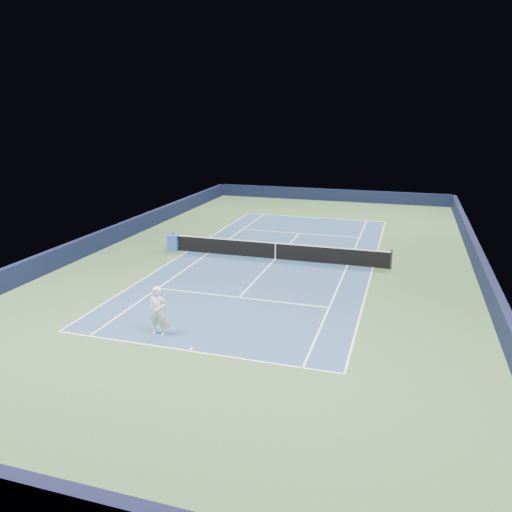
# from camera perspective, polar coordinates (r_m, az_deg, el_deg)

# --- Properties ---
(ground) EXTENTS (40.00, 40.00, 0.00)m
(ground) POSITION_cam_1_polar(r_m,az_deg,el_deg) (28.61, 2.23, -0.34)
(ground) COLOR #33532D
(ground) RESTS_ON ground
(wall_far) EXTENTS (22.00, 0.35, 1.10)m
(wall_far) POSITION_cam_1_polar(r_m,az_deg,el_deg) (47.47, 8.46, 6.92)
(wall_far) COLOR black
(wall_far) RESTS_ON ground
(wall_near) EXTENTS (22.00, 0.35, 1.10)m
(wall_near) POSITION_cam_1_polar(r_m,az_deg,el_deg) (12.34, -24.66, -23.91)
(wall_near) COLOR black
(wall_near) RESTS_ON ground
(wall_right) EXTENTS (0.35, 40.00, 1.10)m
(wall_right) POSITION_cam_1_polar(r_m,az_deg,el_deg) (27.86, 24.30, -1.11)
(wall_right) COLOR black
(wall_right) RESTS_ON ground
(wall_left) EXTENTS (0.35, 40.00, 1.10)m
(wall_left) POSITION_cam_1_polar(r_m,az_deg,el_deg) (32.83, -16.35, 2.20)
(wall_left) COLOR black
(wall_left) RESTS_ON ground
(court_surface) EXTENTS (10.97, 23.77, 0.01)m
(court_surface) POSITION_cam_1_polar(r_m,az_deg,el_deg) (28.61, 2.23, -0.33)
(court_surface) COLOR navy
(court_surface) RESTS_ON ground
(baseline_far) EXTENTS (10.97, 0.08, 0.00)m
(baseline_far) POSITION_cam_1_polar(r_m,az_deg,el_deg) (39.87, 6.64, 4.39)
(baseline_far) COLOR white
(baseline_far) RESTS_ON ground
(baseline_near) EXTENTS (10.97, 0.08, 0.00)m
(baseline_near) POSITION_cam_1_polar(r_m,az_deg,el_deg) (18.16, -7.65, -10.70)
(baseline_near) COLOR white
(baseline_near) RESTS_ON ground
(sideline_doubles_right) EXTENTS (0.08, 23.77, 0.00)m
(sideline_doubles_right) POSITION_cam_1_polar(r_m,az_deg,el_deg) (27.78, 13.23, -1.27)
(sideline_doubles_right) COLOR white
(sideline_doubles_right) RESTS_ON ground
(sideline_doubles_left) EXTENTS (0.08, 23.77, 0.00)m
(sideline_doubles_left) POSITION_cam_1_polar(r_m,az_deg,el_deg) (30.41, -7.81, 0.56)
(sideline_doubles_left) COLOR white
(sideline_doubles_left) RESTS_ON ground
(sideline_singles_right) EXTENTS (0.08, 23.77, 0.00)m
(sideline_singles_right) POSITION_cam_1_polar(r_m,az_deg,el_deg) (27.89, 10.42, -1.03)
(sideline_singles_right) COLOR white
(sideline_singles_right) RESTS_ON ground
(sideline_singles_left) EXTENTS (0.08, 23.77, 0.00)m
(sideline_singles_left) POSITION_cam_1_polar(r_m,az_deg,el_deg) (29.88, -5.42, 0.35)
(sideline_singles_left) COLOR white
(sideline_singles_left) RESTS_ON ground
(service_line_far) EXTENTS (8.23, 0.08, 0.00)m
(service_line_far) POSITION_cam_1_polar(r_m,az_deg,el_deg) (34.62, 4.96, 2.60)
(service_line_far) COLOR white
(service_line_far) RESTS_ON ground
(service_line_near) EXTENTS (8.23, 0.08, 0.00)m
(service_line_near) POSITION_cam_1_polar(r_m,az_deg,el_deg) (22.81, -1.93, -4.75)
(service_line_near) COLOR white
(service_line_near) RESTS_ON ground
(center_service_line) EXTENTS (0.08, 12.80, 0.00)m
(center_service_line) POSITION_cam_1_polar(r_m,az_deg,el_deg) (28.61, 2.23, -0.32)
(center_service_line) COLOR white
(center_service_line) RESTS_ON ground
(center_mark_far) EXTENTS (0.08, 0.30, 0.00)m
(center_mark_far) POSITION_cam_1_polar(r_m,az_deg,el_deg) (39.72, 6.60, 4.35)
(center_mark_far) COLOR white
(center_mark_far) RESTS_ON ground
(center_mark_near) EXTENTS (0.08, 0.30, 0.00)m
(center_mark_near) POSITION_cam_1_polar(r_m,az_deg,el_deg) (18.28, -7.46, -10.50)
(center_mark_near) COLOR white
(center_mark_near) RESTS_ON ground
(tennis_net) EXTENTS (12.90, 0.10, 1.07)m
(tennis_net) POSITION_cam_1_polar(r_m,az_deg,el_deg) (28.47, 2.24, 0.64)
(tennis_net) COLOR black
(tennis_net) RESTS_ON ground
(sponsor_cube) EXTENTS (0.67, 0.62, 0.98)m
(sponsor_cube) POSITION_cam_1_polar(r_m,az_deg,el_deg) (30.63, -9.43, 1.54)
(sponsor_cube) COLOR blue
(sponsor_cube) RESTS_ON ground
(tennis_player) EXTENTS (0.85, 1.29, 2.78)m
(tennis_player) POSITION_cam_1_polar(r_m,az_deg,el_deg) (19.23, -11.16, -6.20)
(tennis_player) COLOR white
(tennis_player) RESTS_ON ground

